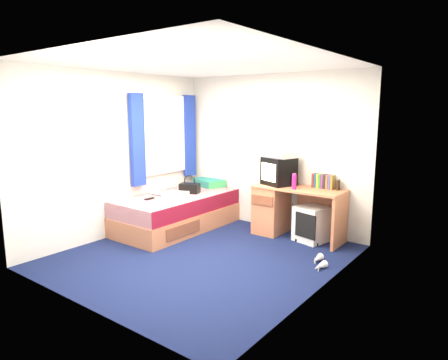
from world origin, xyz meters
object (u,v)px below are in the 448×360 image
Objects in this scene: picture_frame at (338,185)px; pink_water_bottle at (294,182)px; desk at (282,208)px; aerosol_can at (294,180)px; colour_swatch_fan at (155,202)px; remote_control at (149,199)px; pillow at (209,182)px; magazine at (180,193)px; white_heels at (318,263)px; handbag at (190,188)px; vcr at (279,154)px; towel at (176,196)px; crt_tv at (279,171)px; storage_cube at (312,224)px; bed at (177,212)px; water_bottle at (157,193)px.

pink_water_bottle is at bearing -155.27° from picture_frame.
pink_water_bottle is at bearing -30.99° from desk.
aerosol_can is (-0.08, 0.14, -0.00)m from pink_water_bottle.
colour_swatch_fan is 0.23m from remote_control.
pink_water_bottle is (1.80, -0.32, 0.25)m from pillow.
remote_control is (-0.06, -0.60, 0.00)m from magazine.
aerosol_can is at bearing 133.47° from white_heels.
handbag reaches higher than desk.
aerosol_can is at bearing 39.58° from colour_swatch_fan.
vcr is 0.96m from picture_frame.
towel is (-1.51, -0.82, -0.26)m from pink_water_bottle.
picture_frame is (0.79, 0.16, 0.41)m from desk.
desk is at bearing 139.22° from white_heels.
desk is 5.91× the size of colour_swatch_fan.
crt_tv is 1.97m from remote_control.
picture_frame is 2.61m from colour_swatch_fan.
vcr is at bearing -169.04° from storage_cube.
pink_water_bottle is at bearing 18.42° from bed.
handbag reaches higher than water_bottle.
storage_cube is at bearing 18.31° from crt_tv.
pillow reaches higher than storage_cube.
bed is at bearing -153.17° from desk.
pillow is at bearing 174.20° from desk.
magazine is 0.37m from water_bottle.
crt_tv is at bearing -176.51° from picture_frame.
aerosol_can is (1.65, 0.72, 0.58)m from bed.
colour_swatch_fan reaches higher than bed.
bed is 1.54× the size of desk.
water_bottle is (-0.15, -1.09, -0.03)m from pillow.
towel reaches higher than colour_swatch_fan.
remote_control is (-1.84, -1.05, -0.30)m from pink_water_bottle.
crt_tv is 1.62m from magazine.
handbag is (0.06, 0.24, 0.36)m from bed.
bed is 0.64m from colour_swatch_fan.
remote_control reaches higher than bed.
vcr is at bearing 39.90° from towel.
remote_control is at bearing -136.35° from storage_cube.
towel is (0.21, -0.24, 0.33)m from bed.
pink_water_bottle is at bearing 136.07° from white_heels.
picture_frame is 0.70× the size of pink_water_bottle.
desk is at bearing 11.96° from vcr.
pillow reaches higher than bed.
crt_tv is at bearing -6.09° from pillow.
remote_control is 0.38× the size of white_heels.
pink_water_bottle reaches higher than white_heels.
vcr reaches higher than towel.
handbag reaches higher than remote_control.
pink_water_bottle is 1.01× the size of aerosol_can.
desk is 2.81× the size of vcr.
picture_frame is (0.29, 0.19, 0.57)m from storage_cube.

